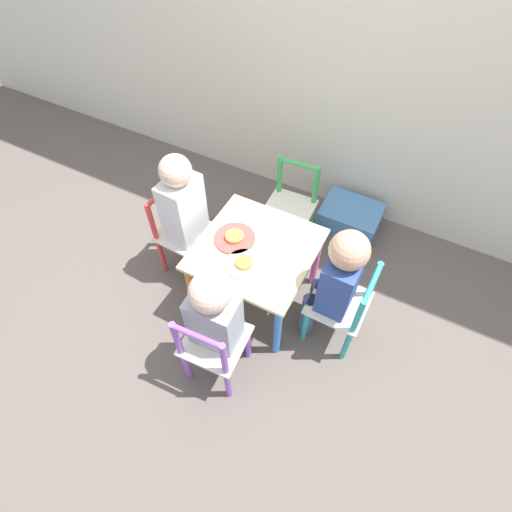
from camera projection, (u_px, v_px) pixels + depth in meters
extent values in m
plane|color=#5B514C|center=(256.00, 296.00, 2.19)|extent=(6.00, 6.00, 0.00)
cube|color=beige|center=(256.00, 249.00, 1.86)|extent=(0.53, 0.53, 0.02)
cylinder|color=orange|center=(192.00, 291.00, 1.97)|extent=(0.04, 0.04, 0.40)
cylinder|color=#387AD1|center=(277.00, 331.00, 1.84)|extent=(0.04, 0.04, 0.40)
cylinder|color=yellow|center=(238.00, 229.00, 2.22)|extent=(0.04, 0.04, 0.40)
cylinder|color=#E5599E|center=(316.00, 259.00, 2.09)|extent=(0.04, 0.04, 0.40)
cube|color=silver|center=(215.00, 340.00, 1.73)|extent=(0.28, 0.28, 0.02)
cylinder|color=#8E51BC|center=(248.00, 343.00, 1.87)|extent=(0.03, 0.03, 0.27)
cylinder|color=#8E51BC|center=(208.00, 327.00, 1.93)|extent=(0.03, 0.03, 0.27)
cylinder|color=#8E51BC|center=(228.00, 384.00, 1.75)|extent=(0.03, 0.03, 0.27)
cylinder|color=#8E51BC|center=(186.00, 365.00, 1.81)|extent=(0.03, 0.03, 0.27)
cylinder|color=#8E51BC|center=(224.00, 360.00, 1.55)|extent=(0.03, 0.03, 0.25)
cylinder|color=#8E51BC|center=(177.00, 339.00, 1.60)|extent=(0.03, 0.03, 0.25)
cylinder|color=#8E51BC|center=(197.00, 336.00, 1.48)|extent=(0.21, 0.04, 0.02)
cube|color=silver|center=(185.00, 233.00, 2.11)|extent=(0.27, 0.27, 0.02)
cylinder|color=#DB3D38|center=(193.00, 271.00, 2.13)|extent=(0.03, 0.03, 0.27)
cylinder|color=#DB3D38|center=(215.00, 244.00, 2.24)|extent=(0.03, 0.03, 0.27)
cylinder|color=#DB3D38|center=(162.00, 255.00, 2.20)|extent=(0.03, 0.03, 0.27)
cylinder|color=#DB3D38|center=(185.00, 230.00, 2.31)|extent=(0.03, 0.03, 0.27)
cylinder|color=#DB3D38|center=(152.00, 223.00, 1.99)|extent=(0.03, 0.03, 0.25)
cylinder|color=#DB3D38|center=(178.00, 197.00, 2.10)|extent=(0.03, 0.03, 0.25)
cylinder|color=#DB3D38|center=(161.00, 193.00, 1.95)|extent=(0.03, 0.21, 0.02)
cube|color=silver|center=(338.00, 303.00, 1.84)|extent=(0.26, 0.26, 0.02)
cylinder|color=teal|center=(322.00, 293.00, 2.04)|extent=(0.03, 0.03, 0.27)
cylinder|color=teal|center=(305.00, 325.00, 1.93)|extent=(0.03, 0.03, 0.27)
cylinder|color=teal|center=(362.00, 310.00, 1.98)|extent=(0.03, 0.03, 0.27)
cylinder|color=teal|center=(346.00, 345.00, 1.87)|extent=(0.03, 0.03, 0.27)
cylinder|color=teal|center=(374.00, 281.00, 1.78)|extent=(0.03, 0.03, 0.25)
cylinder|color=teal|center=(358.00, 318.00, 1.66)|extent=(0.03, 0.03, 0.25)
cylinder|color=teal|center=(372.00, 284.00, 1.63)|extent=(0.03, 0.21, 0.02)
cube|color=silver|center=(289.00, 209.00, 2.21)|extent=(0.27, 0.27, 0.02)
cylinder|color=green|center=(263.00, 233.00, 2.29)|extent=(0.03, 0.03, 0.27)
cylinder|color=green|center=(298.00, 245.00, 2.24)|extent=(0.03, 0.03, 0.27)
cylinder|color=green|center=(278.00, 209.00, 2.41)|extent=(0.03, 0.03, 0.27)
cylinder|color=green|center=(311.00, 220.00, 2.36)|extent=(0.03, 0.03, 0.27)
cylinder|color=green|center=(280.00, 176.00, 2.20)|extent=(0.03, 0.03, 0.25)
cylinder|color=green|center=(316.00, 187.00, 2.15)|extent=(0.03, 0.03, 0.25)
cylinder|color=green|center=(299.00, 164.00, 2.08)|extent=(0.21, 0.03, 0.02)
cylinder|color=#4C608E|center=(239.00, 335.00, 1.89)|extent=(0.07, 0.07, 0.28)
cylinder|color=#4C608E|center=(220.00, 328.00, 1.91)|extent=(0.07, 0.07, 0.28)
cube|color=#999EA8|center=(215.00, 320.00, 1.62)|extent=(0.21, 0.15, 0.28)
sphere|color=beige|center=(210.00, 292.00, 1.46)|extent=(0.16, 0.16, 0.16)
cylinder|color=#4C608E|center=(201.00, 264.00, 2.15)|extent=(0.07, 0.07, 0.28)
cylinder|color=#4C608E|center=(212.00, 251.00, 2.20)|extent=(0.07, 0.07, 0.28)
cube|color=silver|center=(183.00, 209.00, 1.95)|extent=(0.15, 0.21, 0.36)
sphere|color=beige|center=(175.00, 171.00, 1.76)|extent=(0.15, 0.15, 0.15)
cylinder|color=#4C608E|center=(315.00, 299.00, 2.01)|extent=(0.07, 0.07, 0.28)
cylinder|color=#4C608E|center=(307.00, 314.00, 1.96)|extent=(0.07, 0.07, 0.28)
cube|color=#2D478E|center=(340.00, 282.00, 1.73)|extent=(0.14, 0.20, 0.30)
sphere|color=tan|center=(350.00, 250.00, 1.55)|extent=(0.17, 0.17, 0.17)
cylinder|color=white|center=(244.00, 265.00, 1.79)|extent=(0.17, 0.17, 0.01)
cylinder|color=#D6843D|center=(244.00, 263.00, 1.78)|extent=(0.08, 0.08, 0.02)
cylinder|color=#E54C47|center=(235.00, 238.00, 1.88)|extent=(0.20, 0.20, 0.01)
cylinder|color=#D6843D|center=(235.00, 236.00, 1.87)|extent=(0.09, 0.09, 0.02)
cube|color=#4C7FB7|center=(350.00, 219.00, 2.43)|extent=(0.35, 0.27, 0.17)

